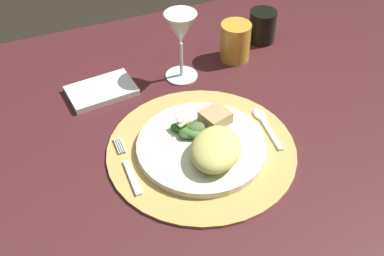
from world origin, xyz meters
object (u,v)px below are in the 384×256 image
(fork, at_px, (128,168))
(wine_glass, at_px, (181,32))
(spoon, at_px, (264,121))
(amber_tumbler, at_px, (235,42))
(napkin, at_px, (102,91))
(dining_table, at_px, (217,173))
(dinner_plate, at_px, (202,146))
(dark_tumbler, at_px, (262,26))

(fork, height_order, wine_glass, wine_glass)
(spoon, distance_m, amber_tumbler, 0.25)
(napkin, xyz_separation_m, wine_glass, (0.19, -0.01, 0.11))
(spoon, distance_m, napkin, 0.37)
(spoon, height_order, napkin, napkin)
(amber_tumbler, bearing_deg, spoon, -101.55)
(dining_table, relative_size, wine_glass, 8.55)
(dinner_plate, height_order, spoon, dinner_plate)
(dining_table, relative_size, napkin, 9.56)
(napkin, bearing_deg, wine_glass, -2.58)
(dining_table, bearing_deg, amber_tumbler, 56.62)
(dinner_plate, relative_size, wine_glass, 1.55)
(wine_glass, bearing_deg, napkin, 177.42)
(dining_table, relative_size, spoon, 10.66)
(fork, xyz_separation_m, dark_tumbler, (0.45, 0.31, 0.03))
(dinner_plate, relative_size, napkin, 1.73)
(dinner_plate, xyz_separation_m, napkin, (-0.14, 0.25, -0.01))
(amber_tumbler, xyz_separation_m, dark_tumbler, (0.10, 0.05, -0.01))
(napkin, bearing_deg, dinner_plate, -61.83)
(dining_table, height_order, wine_glass, wine_glass)
(dining_table, height_order, napkin, napkin)
(spoon, bearing_deg, wine_glass, 113.92)
(napkin, bearing_deg, fork, -92.88)
(fork, xyz_separation_m, spoon, (0.30, 0.02, 0.00))
(fork, distance_m, spoon, 0.30)
(dinner_plate, height_order, napkin, dinner_plate)
(spoon, relative_size, wine_glass, 0.80)
(napkin, height_order, wine_glass, wine_glass)
(amber_tumbler, bearing_deg, dark_tumbler, 25.10)
(dark_tumbler, bearing_deg, wine_glass, -164.45)
(dinner_plate, xyz_separation_m, wine_glass, (0.05, 0.25, 0.11))
(dining_table, relative_size, dark_tumbler, 17.25)
(napkin, distance_m, wine_glass, 0.22)
(dinner_plate, distance_m, amber_tumbler, 0.34)
(spoon, distance_m, dark_tumbler, 0.33)
(fork, bearing_deg, dark_tumbler, 34.78)
(dinner_plate, height_order, fork, dinner_plate)
(fork, distance_m, wine_glass, 0.34)
(spoon, bearing_deg, fork, -175.86)
(spoon, bearing_deg, napkin, 141.40)
(fork, relative_size, wine_glass, 0.95)
(dinner_plate, distance_m, wine_glass, 0.27)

